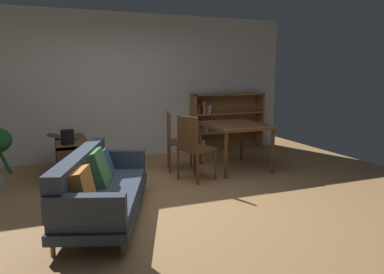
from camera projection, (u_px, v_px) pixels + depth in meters
name	position (u px, v px, depth m)	size (l,w,h in m)	color
ground_plane	(164.00, 202.00, 4.58)	(8.16, 8.16, 0.00)	#A87A4C
back_wall_panel	(120.00, 87.00, 6.82)	(6.80, 0.10, 2.70)	silver
fabric_couch	(98.00, 186.00, 4.08)	(1.35, 2.12, 0.74)	olive
media_console	(72.00, 159.00, 5.64)	(0.46, 1.20, 0.59)	#56351E
open_laptop	(65.00, 137.00, 5.70)	(0.50, 0.36, 0.08)	#333338
desk_speaker	(67.00, 137.00, 5.24)	(0.19, 0.19, 0.21)	black
dining_table	(235.00, 129.00, 6.09)	(0.94, 1.10, 0.77)	brown
dining_chair_near	(193.00, 145.00, 5.41)	(0.57, 0.58, 0.99)	brown
dining_chair_far	(176.00, 138.00, 5.98)	(0.51, 0.48, 0.98)	brown
bookshelf	(223.00, 122.00, 7.55)	(1.57, 0.30, 1.19)	olive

